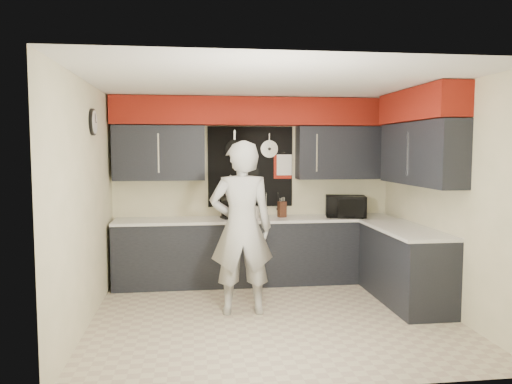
{
  "coord_description": "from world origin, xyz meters",
  "views": [
    {
      "loc": [
        -0.89,
        -5.4,
        1.88
      ],
      "look_at": [
        -0.13,
        0.5,
        1.37
      ],
      "focal_mm": 35.0,
      "sensor_mm": 36.0,
      "label": 1
    }
  ],
  "objects": [
    {
      "name": "knife_block",
      "position": [
        0.37,
        1.48,
        1.03
      ],
      "size": [
        0.12,
        0.12,
        0.22
      ],
      "primitive_type": "cube",
      "rotation": [
        0.0,
        0.0,
        0.25
      ],
      "color": "#351E11",
      "rests_on": "base_cabinets"
    },
    {
      "name": "right_wall_assembly",
      "position": [
        1.85,
        0.26,
        1.94
      ],
      "size": [
        0.36,
        3.5,
        2.6
      ],
      "color": "#F3E8BC",
      "rests_on": "ground"
    },
    {
      "name": "utensil_crock",
      "position": [
        -0.03,
        1.43,
        1.0
      ],
      "size": [
        0.13,
        0.13,
        0.17
      ],
      "primitive_type": "cylinder",
      "color": "silver",
      "rests_on": "base_cabinets"
    },
    {
      "name": "left_wall_assembly",
      "position": [
        -1.99,
        0.02,
        1.33
      ],
      "size": [
        0.05,
        3.5,
        2.6
      ],
      "color": "#F3E8BC",
      "rests_on": "ground"
    },
    {
      "name": "base_cabinets",
      "position": [
        0.49,
        1.13,
        0.46
      ],
      "size": [
        3.95,
        2.2,
        0.92
      ],
      "color": "black",
      "rests_on": "ground"
    },
    {
      "name": "microwave",
      "position": [
        1.26,
        1.36,
        1.07
      ],
      "size": [
        0.61,
        0.48,
        0.3
      ],
      "primitive_type": "imported",
      "rotation": [
        0.0,
        0.0,
        -0.21
      ],
      "color": "black",
      "rests_on": "base_cabinets"
    },
    {
      "name": "ground",
      "position": [
        0.0,
        0.0,
        0.0
      ],
      "size": [
        4.0,
        4.0,
        0.0
      ],
      "primitive_type": "plane",
      "color": "beige",
      "rests_on": "ground"
    },
    {
      "name": "coffee_maker",
      "position": [
        -0.4,
        1.46,
        1.08
      ],
      "size": [
        0.22,
        0.25,
        0.32
      ],
      "rotation": [
        0.0,
        0.0,
        0.25
      ],
      "color": "black",
      "rests_on": "base_cabinets"
    },
    {
      "name": "person",
      "position": [
        -0.34,
        0.17,
        0.99
      ],
      "size": [
        0.73,
        0.48,
        1.97
      ],
      "primitive_type": "imported",
      "rotation": [
        0.0,
        0.0,
        3.13
      ],
      "color": "#B5B6B3",
      "rests_on": "ground"
    },
    {
      "name": "back_wall_assembly",
      "position": [
        0.01,
        1.6,
        2.01
      ],
      "size": [
        4.0,
        0.36,
        2.6
      ],
      "color": "#F3E8BC",
      "rests_on": "ground"
    }
  ]
}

